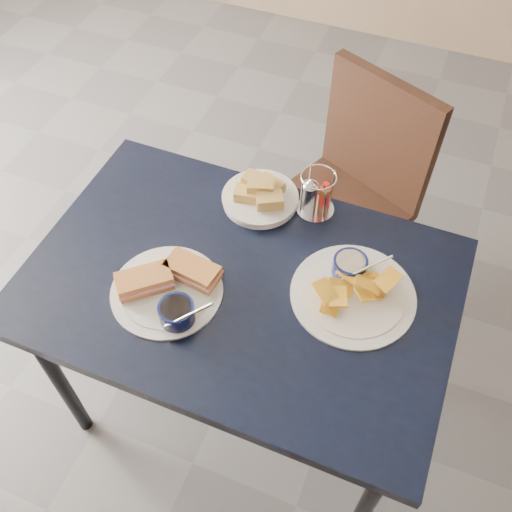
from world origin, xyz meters
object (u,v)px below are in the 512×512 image
at_px(condiment_caddy, 315,195).
at_px(chair_far, 345,180).
at_px(bread_basket, 260,195).
at_px(plantain_plate, 352,286).
at_px(sandwich_plate, 169,288).
at_px(dining_table, 240,295).

bearing_deg(condiment_caddy, chair_far, 87.76).
bearing_deg(chair_far, bread_basket, -112.34).
bearing_deg(plantain_plate, chair_far, 105.13).
height_order(chair_far, plantain_plate, chair_far).
distance_m(sandwich_plate, condiment_caddy, 0.49).
height_order(plantain_plate, bread_basket, plantain_plate).
relative_size(plantain_plate, condiment_caddy, 2.38).
relative_size(dining_table, chair_far, 1.24).
xyz_separation_m(chair_far, plantain_plate, (0.17, -0.61, 0.25)).
bearing_deg(dining_table, sandwich_plate, -145.28).
relative_size(sandwich_plate, condiment_caddy, 2.28).
distance_m(dining_table, plantain_plate, 0.31).
xyz_separation_m(chair_far, condiment_caddy, (-0.01, -0.38, 0.28)).
distance_m(sandwich_plate, plantain_plate, 0.47).
bearing_deg(bread_basket, chair_far, 67.66).
xyz_separation_m(chair_far, bread_basket, (-0.17, -0.41, 0.25)).
relative_size(chair_far, condiment_caddy, 6.70).
height_order(dining_table, chair_far, chair_far).
distance_m(chair_far, bread_basket, 0.51).
bearing_deg(chair_far, dining_table, -99.48).
bearing_deg(plantain_plate, bread_basket, 148.65).
bearing_deg(dining_table, condiment_caddy, 72.17).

